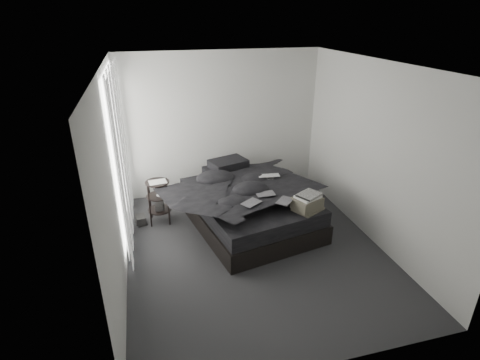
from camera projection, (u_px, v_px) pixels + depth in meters
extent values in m
cube|color=#2B2B2D|center=(254.00, 248.00, 5.51)|extent=(3.60, 4.20, 0.01)
cube|color=white|center=(257.00, 65.00, 4.44)|extent=(3.60, 4.20, 0.01)
cube|color=silver|center=(222.00, 124.00, 6.83)|extent=(3.60, 0.01, 2.60)
cube|color=silver|center=(329.00, 257.00, 3.12)|extent=(3.60, 0.01, 2.60)
cube|color=silver|center=(114.00, 180.00, 4.56)|extent=(0.01, 4.20, 2.60)
cube|color=silver|center=(375.00, 154.00, 5.40)|extent=(0.01, 4.20, 2.60)
cube|color=white|center=(118.00, 152.00, 5.33)|extent=(0.02, 2.00, 2.30)
cube|color=white|center=(122.00, 156.00, 5.37)|extent=(0.06, 2.12, 2.48)
cube|color=black|center=(249.00, 215.00, 6.10)|extent=(2.06, 2.48, 0.30)
cube|color=black|center=(249.00, 200.00, 5.99)|extent=(1.99, 2.40, 0.23)
imported|color=black|center=(250.00, 188.00, 5.85)|extent=(1.96, 2.16, 0.26)
cube|color=black|center=(224.00, 172.00, 6.59)|extent=(0.74, 0.57, 0.15)
cube|color=black|center=(228.00, 164.00, 6.54)|extent=(0.72, 0.59, 0.14)
imported|color=silver|center=(270.00, 173.00, 6.04)|extent=(0.38, 0.26, 0.03)
cube|color=black|center=(251.00, 198.00, 5.25)|extent=(0.33, 0.30, 0.01)
cube|color=black|center=(266.00, 189.00, 5.51)|extent=(0.28, 0.18, 0.01)
cube|color=black|center=(285.00, 195.00, 5.30)|extent=(0.32, 0.33, 0.01)
cylinder|color=black|center=(159.00, 202.00, 6.07)|extent=(0.41, 0.41, 0.71)
cube|color=white|center=(158.00, 182.00, 5.92)|extent=(0.29, 0.23, 0.01)
cube|color=black|center=(141.00, 220.00, 6.11)|extent=(0.18, 0.23, 0.15)
cube|color=black|center=(305.00, 232.00, 5.62)|extent=(0.53, 0.48, 0.32)
cube|color=#565244|center=(307.00, 215.00, 5.50)|extent=(0.51, 0.47, 0.24)
cube|color=#565244|center=(307.00, 203.00, 5.41)|extent=(0.47, 0.43, 0.17)
cube|color=silver|center=(308.00, 197.00, 5.38)|extent=(0.41, 0.37, 0.03)
cube|color=silver|center=(309.00, 195.00, 5.36)|extent=(0.40, 0.38, 0.03)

